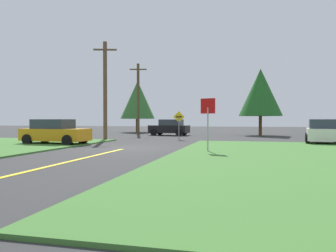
{
  "coord_description": "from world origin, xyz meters",
  "views": [
    {
      "loc": [
        6.54,
        -17.72,
        1.59
      ],
      "look_at": [
        1.12,
        4.93,
        1.15
      ],
      "focal_mm": 35.36,
      "sensor_mm": 36.0,
      "label": 1
    }
  ],
  "objects_px": {
    "pine_tree_center": "(260,92)",
    "parked_car_near_building": "(55,132)",
    "direction_sign": "(179,122)",
    "utility_pole_far": "(138,98)",
    "oak_tree_left": "(138,100)",
    "stop_sign": "(208,115)",
    "utility_pole_mid": "(105,90)",
    "car_approaching_junction": "(170,127)",
    "car_on_crossroad": "(322,132)"
  },
  "relations": [
    {
      "from": "pine_tree_center",
      "to": "parked_car_near_building",
      "type": "bearing_deg",
      "value": -130.21
    },
    {
      "from": "utility_pole_far",
      "to": "oak_tree_left",
      "type": "xyz_separation_m",
      "value": [
        -2.18,
        6.26,
        0.2
      ]
    },
    {
      "from": "stop_sign",
      "to": "car_on_crossroad",
      "type": "height_order",
      "value": "stop_sign"
    },
    {
      "from": "car_approaching_junction",
      "to": "pine_tree_center",
      "type": "bearing_deg",
      "value": -162.29
    },
    {
      "from": "car_approaching_junction",
      "to": "utility_pole_mid",
      "type": "relative_size",
      "value": 0.54
    },
    {
      "from": "car_on_crossroad",
      "to": "parked_car_near_building",
      "type": "distance_m",
      "value": 17.49
    },
    {
      "from": "parked_car_near_building",
      "to": "car_approaching_junction",
      "type": "distance_m",
      "value": 14.51
    },
    {
      "from": "utility_pole_mid",
      "to": "pine_tree_center",
      "type": "relative_size",
      "value": 1.13
    },
    {
      "from": "utility_pole_far",
      "to": "pine_tree_center",
      "type": "relative_size",
      "value": 1.12
    },
    {
      "from": "parked_car_near_building",
      "to": "oak_tree_left",
      "type": "distance_m",
      "value": 21.03
    },
    {
      "from": "oak_tree_left",
      "to": "pine_tree_center",
      "type": "bearing_deg",
      "value": -18.79
    },
    {
      "from": "stop_sign",
      "to": "utility_pole_mid",
      "type": "bearing_deg",
      "value": -27.83
    },
    {
      "from": "parked_car_near_building",
      "to": "direction_sign",
      "type": "distance_m",
      "value": 9.78
    },
    {
      "from": "oak_tree_left",
      "to": "utility_pole_mid",
      "type": "bearing_deg",
      "value": -80.37
    },
    {
      "from": "utility_pole_mid",
      "to": "oak_tree_left",
      "type": "bearing_deg",
      "value": 99.63
    },
    {
      "from": "parked_car_near_building",
      "to": "utility_pole_far",
      "type": "xyz_separation_m",
      "value": [
        0.75,
        14.46,
        3.08
      ]
    },
    {
      "from": "stop_sign",
      "to": "parked_car_near_building",
      "type": "relative_size",
      "value": 0.59
    },
    {
      "from": "stop_sign",
      "to": "pine_tree_center",
      "type": "xyz_separation_m",
      "value": [
        3.15,
        18.63,
        2.51
      ]
    },
    {
      "from": "parked_car_near_building",
      "to": "utility_pole_mid",
      "type": "xyz_separation_m",
      "value": [
        1.24,
        5.01,
        3.13
      ]
    },
    {
      "from": "car_approaching_junction",
      "to": "direction_sign",
      "type": "height_order",
      "value": "direction_sign"
    },
    {
      "from": "parked_car_near_building",
      "to": "direction_sign",
      "type": "relative_size",
      "value": 1.96
    },
    {
      "from": "utility_pole_far",
      "to": "pine_tree_center",
      "type": "distance_m",
      "value": 12.61
    },
    {
      "from": "car_approaching_junction",
      "to": "direction_sign",
      "type": "distance_m",
      "value": 7.14
    },
    {
      "from": "parked_car_near_building",
      "to": "utility_pole_far",
      "type": "distance_m",
      "value": 14.81
    },
    {
      "from": "stop_sign",
      "to": "car_on_crossroad",
      "type": "distance_m",
      "value": 10.24
    },
    {
      "from": "car_on_crossroad",
      "to": "car_approaching_junction",
      "type": "bearing_deg",
      "value": 62.19
    },
    {
      "from": "oak_tree_left",
      "to": "car_approaching_junction",
      "type": "bearing_deg",
      "value": -50.07
    },
    {
      "from": "pine_tree_center",
      "to": "utility_pole_mid",
      "type": "bearing_deg",
      "value": -138.37
    },
    {
      "from": "oak_tree_left",
      "to": "stop_sign",
      "type": "bearing_deg",
      "value": -63.92
    },
    {
      "from": "utility_pole_mid",
      "to": "pine_tree_center",
      "type": "xyz_separation_m",
      "value": [
        12.05,
        10.71,
        0.42
      ]
    },
    {
      "from": "car_on_crossroad",
      "to": "pine_tree_center",
      "type": "distance_m",
      "value": 12.05
    },
    {
      "from": "oak_tree_left",
      "to": "car_on_crossroad",
      "type": "bearing_deg",
      "value": -41.15
    },
    {
      "from": "stop_sign",
      "to": "car_approaching_junction",
      "type": "height_order",
      "value": "stop_sign"
    },
    {
      "from": "parked_car_near_building",
      "to": "direction_sign",
      "type": "height_order",
      "value": "direction_sign"
    },
    {
      "from": "utility_pole_far",
      "to": "pine_tree_center",
      "type": "xyz_separation_m",
      "value": [
        12.54,
        1.26,
        0.46
      ]
    },
    {
      "from": "car_on_crossroad",
      "to": "car_approaching_junction",
      "type": "height_order",
      "value": "same"
    },
    {
      "from": "oak_tree_left",
      "to": "parked_car_near_building",
      "type": "bearing_deg",
      "value": -86.05
    },
    {
      "from": "direction_sign",
      "to": "car_approaching_junction",
      "type": "bearing_deg",
      "value": 109.16
    },
    {
      "from": "car_on_crossroad",
      "to": "parked_car_near_building",
      "type": "xyz_separation_m",
      "value": [
        -16.83,
        -4.76,
        0.0
      ]
    },
    {
      "from": "pine_tree_center",
      "to": "stop_sign",
      "type": "bearing_deg",
      "value": -99.59
    },
    {
      "from": "stop_sign",
      "to": "parked_car_near_building",
      "type": "bearing_deg",
      "value": -2.21
    },
    {
      "from": "utility_pole_mid",
      "to": "utility_pole_far",
      "type": "distance_m",
      "value": 9.47
    },
    {
      "from": "pine_tree_center",
      "to": "car_on_crossroad",
      "type": "bearing_deg",
      "value": -72.06
    },
    {
      "from": "utility_pole_far",
      "to": "direction_sign",
      "type": "bearing_deg",
      "value": -51.12
    },
    {
      "from": "car_approaching_junction",
      "to": "oak_tree_left",
      "type": "distance_m",
      "value": 9.54
    },
    {
      "from": "direction_sign",
      "to": "oak_tree_left",
      "type": "distance_m",
      "value": 16.03
    },
    {
      "from": "car_on_crossroad",
      "to": "car_approaching_junction",
      "type": "xyz_separation_m",
      "value": [
        -12.52,
        9.09,
        -0.0
      ]
    },
    {
      "from": "car_on_crossroad",
      "to": "utility_pole_far",
      "type": "height_order",
      "value": "utility_pole_far"
    },
    {
      "from": "direction_sign",
      "to": "utility_pole_far",
      "type": "bearing_deg",
      "value": 128.88
    },
    {
      "from": "car_approaching_junction",
      "to": "pine_tree_center",
      "type": "distance_m",
      "value": 9.82
    }
  ]
}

